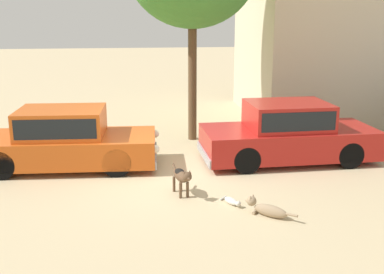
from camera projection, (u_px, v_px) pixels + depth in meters
name	position (u px, v px, depth m)	size (l,w,h in m)	color
ground_plane	(166.00, 178.00, 10.90)	(80.00, 80.00, 0.00)	tan
parked_sedan_nearest	(64.00, 139.00, 11.47)	(4.57, 1.95, 1.46)	#D15619
parked_sedan_second	(288.00, 132.00, 11.99)	(4.50, 1.93, 1.51)	#AD1E19
stray_dog_spotted	(182.00, 176.00, 9.78)	(0.37, 1.00, 0.65)	brown
stray_dog_tan	(266.00, 209.00, 8.86)	(0.86, 0.78, 0.35)	#997F60
stray_cat	(232.00, 201.00, 9.39)	(0.35, 0.62, 0.15)	beige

